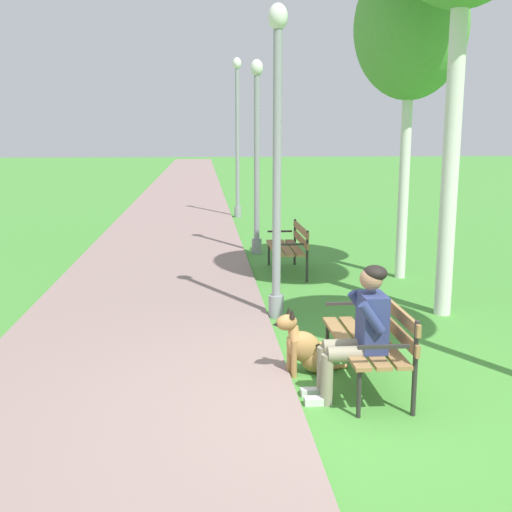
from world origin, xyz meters
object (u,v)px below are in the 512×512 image
object	(u,v)px
birch_tree_third	(411,29)
park_bench_near	(373,334)
park_bench_mid	(290,244)
person_seated_on_near_bench	(360,327)
lamp_post_far	(237,136)
dog_shepherd	(308,349)
lamp_post_mid	(257,156)
lamp_post_near	(277,162)

from	to	relation	value
birch_tree_third	park_bench_near	bearing A→B (deg)	-110.70
park_bench_mid	person_seated_on_near_bench	bearing A→B (deg)	-91.17
park_bench_near	birch_tree_third	size ratio (longest dim) A/B	0.29
park_bench_mid	lamp_post_far	bearing A→B (deg)	93.71
park_bench_near	dog_shepherd	bearing A→B (deg)	147.93
lamp_post_mid	park_bench_mid	bearing A→B (deg)	-77.15
dog_shepherd	person_seated_on_near_bench	bearing A→B (deg)	-61.53
park_bench_near	person_seated_on_near_bench	distance (m)	0.40
lamp_post_far	lamp_post_near	bearing A→B (deg)	-90.38
lamp_post_mid	birch_tree_third	xyz separation A→B (m)	(2.23, -2.34, 2.04)
person_seated_on_near_bench	lamp_post_mid	distance (m)	7.28
park_bench_near	lamp_post_far	xyz separation A→B (m)	(-0.59, 12.50, 1.79)
park_bench_near	dog_shepherd	size ratio (longest dim) A/B	1.82
person_seated_on_near_bench	birch_tree_third	world-z (taller)	birch_tree_third
dog_shepherd	birch_tree_third	size ratio (longest dim) A/B	0.16
lamp_post_mid	lamp_post_far	distance (m)	5.66
lamp_post_far	birch_tree_third	bearing A→B (deg)	-74.01
lamp_post_near	lamp_post_mid	xyz separation A→B (m)	(0.13, 4.51, -0.08)
park_bench_near	person_seated_on_near_bench	xyz separation A→B (m)	(-0.21, -0.30, 0.17)
park_bench_mid	lamp_post_near	xyz separation A→B (m)	(-0.55, -2.65, 1.53)
lamp_post_mid	birch_tree_third	size ratio (longest dim) A/B	0.73
park_bench_near	lamp_post_near	size ratio (longest dim) A/B	0.38
dog_shepherd	lamp_post_far	bearing A→B (deg)	90.11
lamp_post_near	lamp_post_mid	distance (m)	4.51
park_bench_mid	lamp_post_near	bearing A→B (deg)	-101.79
lamp_post_near	lamp_post_mid	world-z (taller)	lamp_post_near
person_seated_on_near_bench	birch_tree_third	size ratio (longest dim) A/B	0.24
person_seated_on_near_bench	lamp_post_near	xyz separation A→B (m)	(-0.45, 2.65, 1.36)
lamp_post_near	lamp_post_far	bearing A→B (deg)	89.62
person_seated_on_near_bench	birch_tree_third	bearing A→B (deg)	68.34
lamp_post_far	park_bench_near	bearing A→B (deg)	-87.32
park_bench_near	lamp_post_near	world-z (taller)	lamp_post_near
park_bench_mid	lamp_post_mid	distance (m)	2.39
dog_shepherd	lamp_post_far	size ratio (longest dim) A/B	0.18
lamp_post_far	park_bench_mid	bearing A→B (deg)	-86.29
person_seated_on_near_bench	birch_tree_third	xyz separation A→B (m)	(1.91, 4.81, 3.32)
park_bench_mid	lamp_post_mid	bearing A→B (deg)	102.85
lamp_post_near	lamp_post_mid	size ratio (longest dim) A/B	1.04
park_bench_near	lamp_post_mid	xyz separation A→B (m)	(-0.52, 6.85, 1.45)
park_bench_mid	park_bench_near	bearing A→B (deg)	-88.87
dog_shepherd	park_bench_mid	bearing A→B (deg)	84.31
dog_shepherd	birch_tree_third	distance (m)	6.04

